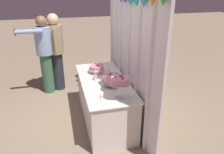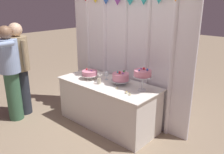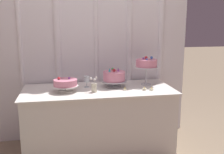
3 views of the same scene
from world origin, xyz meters
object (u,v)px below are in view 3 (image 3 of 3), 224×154
object	(u,v)px
cake_display_rightmost	(146,64)
flower_vase	(94,86)
cake_display_center	(114,77)
tealight_near_right	(151,89)
tealight_far_left	(125,89)
wine_glass	(87,79)
cake_display_leftmost	(65,83)
tealight_near_left	(144,89)
cake_table	(99,119)

from	to	relation	value
cake_display_rightmost	flower_vase	size ratio (longest dim) A/B	2.07
cake_display_center	tealight_near_right	distance (m)	0.48
tealight_far_left	wine_glass	bearing A→B (deg)	153.26
wine_glass	tealight_far_left	xyz separation A→B (m)	(0.43, -0.21, -0.09)
cake_display_center	tealight_near_right	bearing A→B (deg)	-33.80
cake_display_leftmost	tealight_near_right	bearing A→B (deg)	-7.21
tealight_far_left	tealight_near_left	size ratio (longest dim) A/B	0.97
tealight_far_left	tealight_near_right	bearing A→B (deg)	-12.87
flower_vase	tealight_near_right	world-z (taller)	flower_vase
wine_glass	tealight_far_left	world-z (taller)	wine_glass
cake_display_center	tealight_far_left	size ratio (longest dim) A/B	6.73
cake_display_leftmost	cake_display_rightmost	world-z (taller)	cake_display_rightmost
tealight_far_left	flower_vase	bearing A→B (deg)	-176.17
wine_glass	tealight_near_left	distance (m)	0.70
cake_display_rightmost	wine_glass	size ratio (longest dim) A/B	2.60
cake_table	cake_display_rightmost	xyz separation A→B (m)	(0.62, 0.10, 0.65)
cake_display_center	tealight_far_left	bearing A→B (deg)	-64.75
cake_display_leftmost	tealight_near_right	distance (m)	0.99
cake_table	cake_display_center	xyz separation A→B (m)	(0.20, 0.08, 0.50)
cake_display_leftmost	tealight_far_left	size ratio (longest dim) A/B	6.31
cake_display_leftmost	cake_display_center	bearing A→B (deg)	13.21
cake_display_rightmost	wine_glass	world-z (taller)	cake_display_rightmost
cake_display_center	wine_glass	xyz separation A→B (m)	(-0.33, 0.02, -0.02)
cake_table	tealight_far_left	distance (m)	0.50
wine_glass	tealight_near_right	bearing A→B (deg)	-21.30
wine_glass	tealight_near_right	world-z (taller)	wine_glass
cake_table	cake_display_leftmost	size ratio (longest dim) A/B	6.00
cake_table	tealight_near_right	bearing A→B (deg)	-16.59
flower_vase	cake_display_rightmost	bearing A→B (deg)	18.84
wine_glass	tealight_near_right	xyz separation A→B (m)	(0.73, -0.28, -0.09)
wine_glass	flower_vase	distance (m)	0.25
cake_display_leftmost	wine_glass	xyz separation A→B (m)	(0.25, 0.16, 0.00)
wine_glass	tealight_far_left	distance (m)	0.48
cake_table	cake_display_center	bearing A→B (deg)	22.39
flower_vase	tealight_near_right	size ratio (longest dim) A/B	3.76
wine_glass	flower_vase	world-z (taller)	flower_vase
cake_table	tealight_near_left	xyz separation A→B (m)	(0.52, -0.15, 0.39)
flower_vase	tealight_far_left	distance (m)	0.37
cake_display_rightmost	tealight_near_right	xyz separation A→B (m)	(-0.02, -0.28, -0.25)
cake_table	cake_display_leftmost	world-z (taller)	cake_display_leftmost
cake_table	tealight_far_left	world-z (taller)	tealight_far_left
wine_glass	tealight_near_left	xyz separation A→B (m)	(0.65, -0.26, -0.09)
tealight_far_left	tealight_near_left	world-z (taller)	tealight_near_left
cake_display_rightmost	cake_table	bearing A→B (deg)	-170.72
cake_display_rightmost	flower_vase	xyz separation A→B (m)	(-0.69, -0.23, -0.20)
cake_table	flower_vase	size ratio (longest dim) A/B	10.19
cake_display_rightmost	flower_vase	distance (m)	0.75
wine_glass	tealight_near_left	bearing A→B (deg)	-21.85
cake_table	tealight_near_left	distance (m)	0.67
cake_display_rightmost	tealight_near_right	world-z (taller)	cake_display_rightmost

